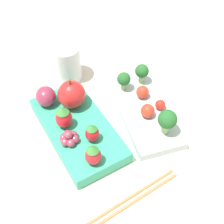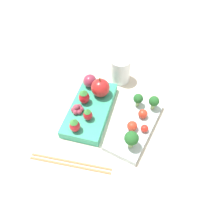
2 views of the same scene
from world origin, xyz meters
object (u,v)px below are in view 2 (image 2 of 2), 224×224
Objects in this scene: bento_box_fruit at (91,109)px; broccoli_floret_1 at (138,99)px; grape_cluster at (77,109)px; drinking_cup at (120,70)px; broccoli_floret_2 at (154,102)px; strawberry_1 at (88,115)px; cherry_tomato_1 at (143,114)px; broccoli_floret_0 at (131,139)px; strawberry_0 at (75,125)px; apple at (100,88)px; cherry_tomato_2 at (145,129)px; cherry_tomato_0 at (132,126)px; plum at (90,81)px; strawberry_2 at (84,97)px; chopsticks_pair at (70,163)px; bento_box_savoury at (134,127)px.

bento_box_fruit is 5.42× the size of broccoli_floret_1.
drinking_cup reaches higher than grape_cluster.
strawberry_1 is (0.12, -0.15, -0.00)m from broccoli_floret_2.
broccoli_floret_0 is at bearing 1.17° from cherry_tomato_1.
apple is at bearing 178.34° from strawberry_0.
cherry_tomato_2 is at bearing 31.30° from broccoli_floret_1.
cherry_tomato_0 is at bearing -13.92° from cherry_tomato_1.
apple is 0.09m from grape_cluster.
strawberry_1 is at bearing 25.61° from plum.
cherry_tomato_0 is 0.76× the size of grape_cluster.
chopsticks_pair is at bearing 16.60° from strawberry_2.
bento_box_savoury is 0.03m from cherry_tomato_0.
cherry_tomato_1 is (-0.10, -0.00, -0.02)m from broccoli_floret_0.
plum reaches higher than cherry_tomato_0.
bento_box_fruit reaches higher than chopsticks_pair.
broccoli_floret_1 is at bearing 142.45° from strawberry_0.
bento_box_savoury is 0.13m from strawberry_1.
strawberry_0 is at bearing -45.19° from broccoli_floret_2.
strawberry_1 reaches higher than cherry_tomato_0.
plum is at bearing -151.72° from bento_box_fruit.
plum is at bearing -154.39° from strawberry_1.
broccoli_floret_1 reaches higher than grape_cluster.
strawberry_1 is at bearing 37.83° from strawberry_2.
bento_box_fruit is at bearing -98.66° from cherry_tomato_0.
strawberry_2 is at bearing -105.18° from bento_box_fruit.
broccoli_floret_1 reaches higher than bento_box_fruit.
cherry_tomato_0 is 0.16m from grape_cluster.
broccoli_floret_0 is at bearing 79.08° from strawberry_1.
cherry_tomato_2 is 0.25× the size of drinking_cup.
cherry_tomato_2 is 0.18m from strawberry_0.
bento_box_savoury is at bearing 33.93° from drinking_cup.
apple is (-0.05, 0.01, 0.04)m from bento_box_fruit.
broccoli_floret_0 is 0.15m from strawberry_0.
cherry_tomato_0 is at bearing -75.50° from cherry_tomato_2.
bento_box_savoury is 5.54× the size of strawberry_1.
chopsticks_pair is at bearing 6.25° from strawberry_1.
cherry_tomato_2 is (0.01, 0.03, 0.02)m from bento_box_savoury.
apple reaches higher than broccoli_floret_1.
broccoli_floret_1 reaches higher than chopsticks_pair.
apple reaches higher than bento_box_fruit.
broccoli_floret_0 is at bearing 53.04° from plum.
cherry_tomato_2 is at bearing 67.86° from apple.
cherry_tomato_0 is 0.19m from chopsticks_pair.
plum is 0.11m from grape_cluster.
broccoli_floret_1 is 0.26m from chopsticks_pair.
strawberry_0 is (0.09, 0.00, 0.03)m from bento_box_fruit.
bento_box_fruit is at bearing -94.23° from cherry_tomato_2.
plum is (-0.07, -0.02, -0.00)m from strawberry_2.
grape_cluster is (0.11, -0.19, -0.01)m from broccoli_floret_2.
bento_box_fruit is 0.10m from strawberry_0.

